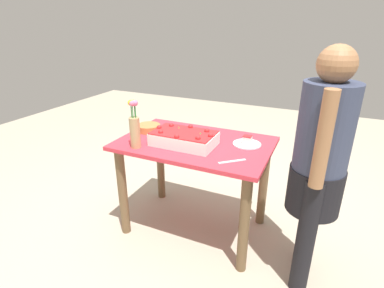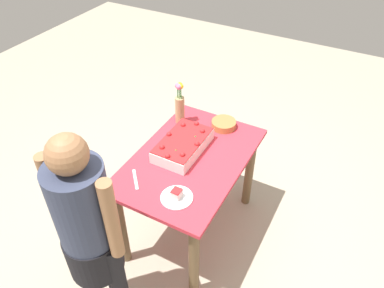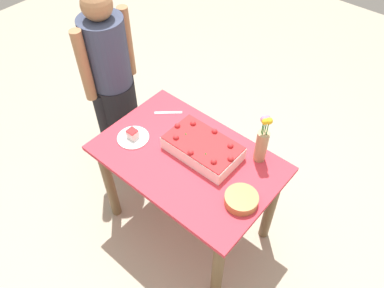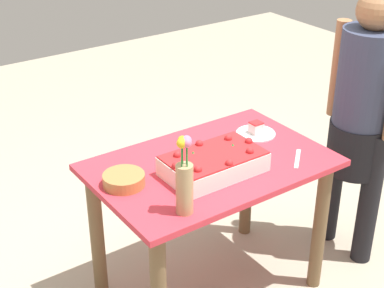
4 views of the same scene
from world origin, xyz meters
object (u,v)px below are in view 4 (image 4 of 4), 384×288
Objects in this scene: flower_vase at (184,181)px; person_standing at (362,113)px; sheet_cake at (214,163)px; fruit_bowl at (124,180)px; cake_knife at (297,159)px; serving_plate_with_slice at (256,131)px.

person_standing reaches higher than flower_vase.
sheet_cake is 1.32× the size of flower_vase.
flower_vase reaches higher than sheet_cake.
person_standing is (1.29, -0.21, 0.06)m from fruit_bowl.
fruit_bowl reaches higher than cake_knife.
cake_knife is 0.83m from fruit_bowl.
sheet_cake is at bearing 33.19° from flower_vase.
serving_plate_with_slice reaches higher than cake_knife.
cake_knife is 0.71m from flower_vase.
sheet_cake is at bearing -19.79° from fruit_bowl.
fruit_bowl is at bearing 160.21° from sheet_cake.
serving_plate_with_slice reaches higher than fruit_bowl.
flower_vase is at bearing 5.51° from person_standing.
serving_plate_with_slice is at bearing 3.61° from fruit_bowl.
serving_plate_with_slice is 0.59× the size of flower_vase.
cake_knife is at bearing -18.61° from fruit_bowl.
flower_vase reaches higher than serving_plate_with_slice.
flower_vase is 0.36m from fruit_bowl.
serving_plate_with_slice is (0.41, 0.19, -0.03)m from sheet_cake.
serving_plate_with_slice is 0.56m from person_standing.
flower_vase is 0.23× the size of person_standing.
cake_knife is at bearing 6.21° from person_standing.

